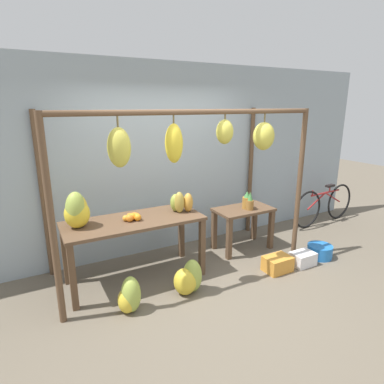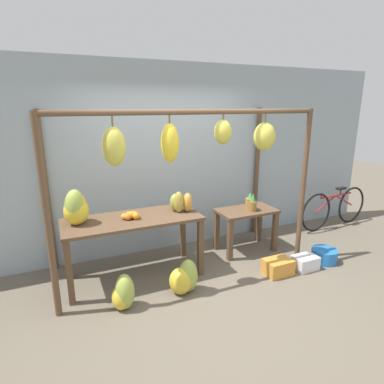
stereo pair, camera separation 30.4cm
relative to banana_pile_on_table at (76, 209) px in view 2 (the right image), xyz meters
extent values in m
plane|color=#665B4C|center=(1.33, -0.88, -1.00)|extent=(20.00, 20.00, 0.00)
cube|color=#99A8B2|center=(1.33, 0.69, 0.40)|extent=(8.00, 0.08, 2.80)
cylinder|color=brown|center=(-0.31, -0.51, 0.07)|extent=(0.07, 0.07, 2.15)
cylinder|color=brown|center=(2.97, -0.51, 0.07)|extent=(0.07, 0.07, 2.15)
cylinder|color=brown|center=(-0.31, 0.60, 0.07)|extent=(0.07, 0.07, 2.15)
cylinder|color=brown|center=(2.97, 0.60, 0.07)|extent=(0.07, 0.07, 2.15)
cylinder|color=brown|center=(1.33, -0.51, 1.12)|extent=(3.28, 0.06, 0.06)
cylinder|color=brown|center=(0.39, -0.51, 1.04)|extent=(0.02, 0.02, 0.11)
ellipsoid|color=gold|center=(0.39, -0.51, 0.78)|extent=(0.24, 0.22, 0.41)
cylinder|color=brown|center=(1.00, -0.51, 1.04)|extent=(0.02, 0.02, 0.09)
ellipsoid|color=yellow|center=(1.00, -0.51, 0.79)|extent=(0.20, 0.18, 0.43)
cylinder|color=brown|center=(1.67, -0.51, 1.06)|extent=(0.02, 0.02, 0.06)
ellipsoid|color=gold|center=(1.67, -0.51, 0.89)|extent=(0.21, 0.19, 0.29)
cylinder|color=brown|center=(2.26, -0.51, 1.04)|extent=(0.02, 0.02, 0.10)
ellipsoid|color=gold|center=(2.26, -0.51, 0.81)|extent=(0.28, 0.25, 0.35)
cube|color=brown|center=(0.65, -0.06, -0.21)|extent=(1.72, 0.71, 0.04)
cube|color=brown|center=(-0.16, -0.36, -0.61)|extent=(0.07, 0.07, 0.78)
cube|color=brown|center=(1.46, -0.36, -0.61)|extent=(0.07, 0.07, 0.78)
cube|color=brown|center=(-0.16, 0.25, -0.61)|extent=(0.07, 0.07, 0.78)
cube|color=brown|center=(1.46, 0.25, -0.61)|extent=(0.07, 0.07, 0.78)
cube|color=brown|center=(2.42, 0.04, -0.36)|extent=(0.89, 0.51, 0.04)
cube|color=brown|center=(2.03, -0.16, -0.69)|extent=(0.07, 0.07, 0.62)
cube|color=brown|center=(2.82, -0.16, -0.69)|extent=(0.07, 0.07, 0.62)
cube|color=brown|center=(2.03, 0.25, -0.69)|extent=(0.07, 0.07, 0.62)
cube|color=brown|center=(2.82, 0.25, -0.69)|extent=(0.07, 0.07, 0.62)
ellipsoid|color=gold|center=(0.00, -0.01, 0.02)|extent=(0.34, 0.33, 0.41)
ellipsoid|color=yellow|center=(0.01, 0.04, -0.04)|extent=(0.33, 0.35, 0.29)
ellipsoid|color=#9EB247|center=(-0.01, -0.01, 0.03)|extent=(0.33, 0.34, 0.43)
ellipsoid|color=yellow|center=(0.00, -0.01, -0.02)|extent=(0.31, 0.28, 0.34)
sphere|color=orange|center=(0.58, -0.11, -0.14)|extent=(0.09, 0.09, 0.09)
sphere|color=orange|center=(0.66, -0.05, -0.14)|extent=(0.08, 0.08, 0.08)
sphere|color=orange|center=(0.60, -0.05, -0.14)|extent=(0.09, 0.09, 0.09)
sphere|color=orange|center=(0.63, -0.07, -0.14)|extent=(0.09, 0.09, 0.09)
sphere|color=orange|center=(0.68, -0.06, -0.14)|extent=(0.08, 0.08, 0.08)
sphere|color=orange|center=(0.61, -0.08, -0.14)|extent=(0.08, 0.08, 0.08)
sphere|color=orange|center=(0.54, -0.07, -0.15)|extent=(0.08, 0.08, 0.08)
sphere|color=orange|center=(0.61, -0.03, -0.14)|extent=(0.08, 0.08, 0.08)
sphere|color=orange|center=(0.67, -0.02, -0.15)|extent=(0.08, 0.08, 0.08)
sphere|color=orange|center=(0.68, -0.12, -0.14)|extent=(0.09, 0.09, 0.09)
cylinder|color=olive|center=(2.47, -0.05, -0.27)|extent=(0.12, 0.12, 0.15)
cone|color=#428442|center=(2.47, -0.05, -0.13)|extent=(0.08, 0.08, 0.13)
cylinder|color=#A3702D|center=(2.46, 0.02, -0.25)|extent=(0.14, 0.14, 0.18)
cone|color=#428442|center=(2.46, 0.02, -0.12)|extent=(0.10, 0.10, 0.09)
ellipsoid|color=#9EB247|center=(0.38, -0.69, -0.80)|extent=(0.24, 0.26, 0.42)
ellipsoid|color=gold|center=(0.33, -0.69, -0.86)|extent=(0.23, 0.25, 0.29)
ellipsoid|color=#9EB247|center=(1.15, -0.66, -0.80)|extent=(0.31, 0.31, 0.42)
ellipsoid|color=gold|center=(1.05, -0.67, -0.84)|extent=(0.37, 0.37, 0.33)
cube|color=orange|center=(2.41, -0.77, -0.90)|extent=(0.37, 0.27, 0.21)
cylinder|color=blue|center=(3.25, -0.76, -0.91)|extent=(0.36, 0.36, 0.19)
torus|color=black|center=(4.95, 0.26, -0.65)|extent=(0.70, 0.09, 0.70)
torus|color=black|center=(3.99, 0.19, -0.65)|extent=(0.70, 0.09, 0.70)
cylinder|color=maroon|center=(4.47, 0.22, -0.40)|extent=(0.81, 0.09, 0.03)
cylinder|color=maroon|center=(4.71, 0.24, -0.53)|extent=(0.49, 0.06, 0.28)
cylinder|color=maroon|center=(4.23, 0.20, -0.53)|extent=(0.49, 0.06, 0.28)
cylinder|color=maroon|center=(4.59, 0.23, -0.35)|extent=(0.02, 0.02, 0.10)
cube|color=black|center=(4.59, 0.23, -0.28)|extent=(0.21, 0.09, 0.04)
cylinder|color=maroon|center=(4.09, 0.19, -0.35)|extent=(0.02, 0.02, 0.10)
ellipsoid|color=#93A33D|center=(1.25, -0.01, -0.07)|extent=(0.22, 0.22, 0.24)
ellipsoid|color=gold|center=(1.39, -0.11, -0.06)|extent=(0.17, 0.18, 0.26)
ellipsoid|color=#B2993D|center=(1.27, -0.09, -0.04)|extent=(0.17, 0.16, 0.28)
cube|color=silver|center=(2.85, -0.81, -0.91)|extent=(0.33, 0.24, 0.19)
camera|label=1|loc=(-0.49, -3.71, 1.19)|focal=30.00mm
camera|label=2|loc=(-0.21, -3.84, 1.19)|focal=30.00mm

